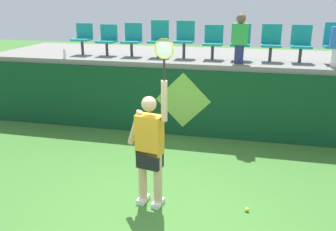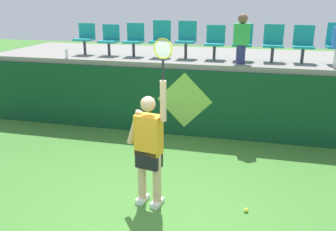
{
  "view_description": "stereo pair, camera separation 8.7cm",
  "coord_description": "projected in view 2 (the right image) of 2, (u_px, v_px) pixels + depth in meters",
  "views": [
    {
      "loc": [
        1.23,
        -4.43,
        3.04
      ],
      "look_at": [
        -0.07,
        1.17,
        1.16
      ],
      "focal_mm": 38.36,
      "sensor_mm": 36.0,
      "label": 1
    },
    {
      "loc": [
        1.32,
        -4.41,
        3.04
      ],
      "look_at": [
        -0.07,
        1.17,
        1.16
      ],
      "focal_mm": 38.36,
      "sensor_mm": 36.0,
      "label": 2
    }
  ],
  "objects": [
    {
      "name": "ground_plane",
      "position": [
        153.0,
        214.0,
        5.32
      ],
      "size": [
        40.0,
        40.0,
        0.0
      ],
      "primitive_type": "plane",
      "color": "#3D752D"
    },
    {
      "name": "stadium_chair_7",
      "position": [
        273.0,
        42.0,
        8.08
      ],
      "size": [
        0.44,
        0.42,
        0.82
      ],
      "color": "#38383D",
      "rests_on": "spectator_platform"
    },
    {
      "name": "stadium_chair_5",
      "position": [
        215.0,
        41.0,
        8.38
      ],
      "size": [
        0.44,
        0.42,
        0.78
      ],
      "color": "#38383D",
      "rests_on": "spectator_platform"
    },
    {
      "name": "wall_signage_mount",
      "position": [
        184.0,
        135.0,
        8.34
      ],
      "size": [
        1.27,
        0.01,
        1.48
      ],
      "color": "#0F4223",
      "rests_on": "ground_plane"
    },
    {
      "name": "stadium_chair_1",
      "position": [
        110.0,
        39.0,
        8.99
      ],
      "size": [
        0.44,
        0.42,
        0.75
      ],
      "color": "#38383D",
      "rests_on": "spectator_platform"
    },
    {
      "name": "stadium_chair_8",
      "position": [
        303.0,
        43.0,
        7.93
      ],
      "size": [
        0.44,
        0.42,
        0.81
      ],
      "color": "#38383D",
      "rests_on": "spectator_platform"
    },
    {
      "name": "spectator_0",
      "position": [
        242.0,
        38.0,
        7.76
      ],
      "size": [
        0.34,
        0.21,
        1.07
      ],
      "color": "navy",
      "rests_on": "spectator_platform"
    },
    {
      "name": "water_bottle",
      "position": [
        67.0,
        54.0,
        8.63
      ],
      "size": [
        0.06,
        0.06,
        0.22
      ],
      "primitive_type": "cylinder",
      "color": "white",
      "rests_on": "spectator_platform"
    },
    {
      "name": "court_back_wall",
      "position": [
        194.0,
        103.0,
        8.15
      ],
      "size": [
        10.73,
        0.2,
        1.54
      ],
      "primitive_type": "cube",
      "color": "#0F4223",
      "rests_on": "ground_plane"
    },
    {
      "name": "stadium_chair_3",
      "position": [
        161.0,
        37.0,
        8.68
      ],
      "size": [
        0.44,
        0.42,
        0.87
      ],
      "color": "#38383D",
      "rests_on": "spectator_platform"
    },
    {
      "name": "stadium_chair_4",
      "position": [
        187.0,
        38.0,
        8.53
      ],
      "size": [
        0.44,
        0.42,
        0.87
      ],
      "color": "#38383D",
      "rests_on": "spectator_platform"
    },
    {
      "name": "tennis_player",
      "position": [
        149.0,
        146.0,
        5.29
      ],
      "size": [
        0.75,
        0.33,
        2.55
      ],
      "color": "white",
      "rests_on": "ground_plane"
    },
    {
      "name": "spectator_platform",
      "position": [
        204.0,
        57.0,
        9.19
      ],
      "size": [
        10.73,
        2.91,
        0.12
      ],
      "primitive_type": "cube",
      "color": "gray",
      "rests_on": "court_back_wall"
    },
    {
      "name": "stadium_chair_0",
      "position": [
        85.0,
        37.0,
        9.13
      ],
      "size": [
        0.44,
        0.42,
        0.77
      ],
      "color": "#38383D",
      "rests_on": "spectator_platform"
    },
    {
      "name": "tennis_ball",
      "position": [
        246.0,
        210.0,
        5.35
      ],
      "size": [
        0.07,
        0.07,
        0.07
      ],
      "primitive_type": "sphere",
      "color": "#D1E533",
      "rests_on": "ground_plane"
    },
    {
      "name": "stadium_chair_2",
      "position": [
        134.0,
        38.0,
        8.84
      ],
      "size": [
        0.44,
        0.42,
        0.8
      ],
      "color": "#38383D",
      "rests_on": "spectator_platform"
    },
    {
      "name": "stadium_chair_6",
      "position": [
        242.0,
        41.0,
        8.24
      ],
      "size": [
        0.44,
        0.42,
        0.82
      ],
      "color": "#38383D",
      "rests_on": "spectator_platform"
    }
  ]
}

